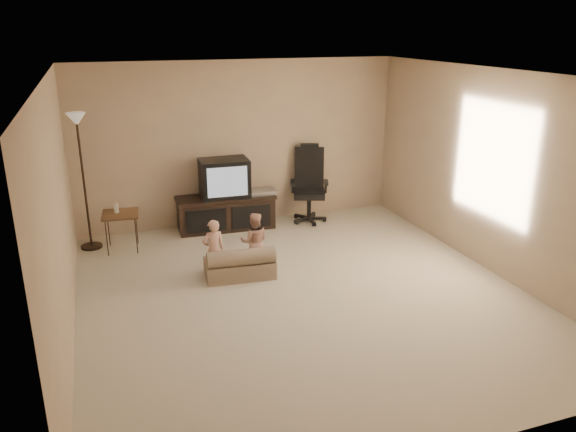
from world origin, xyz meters
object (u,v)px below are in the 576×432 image
at_px(tv_stand, 226,200).
at_px(side_table, 120,214).
at_px(toddler_right, 254,241).
at_px(office_chair, 309,194).
at_px(child_sofa, 240,265).
at_px(toddler_left, 214,250).
at_px(floor_lamp, 80,151).

height_order(tv_stand, side_table, tv_stand).
distance_m(tv_stand, toddler_right, 1.64).
height_order(tv_stand, office_chair, office_chair).
distance_m(office_chair, toddler_right, 2.07).
bearing_deg(toddler_right, office_chair, -114.86).
distance_m(side_table, child_sofa, 1.98).
bearing_deg(child_sofa, tv_stand, 86.52).
height_order(side_table, toddler_left, toddler_left).
bearing_deg(toddler_left, side_table, -61.56).
xyz_separation_m(side_table, child_sofa, (1.31, -1.43, -0.35)).
xyz_separation_m(tv_stand, office_chair, (1.34, -0.07, -0.01)).
relative_size(office_chair, child_sofa, 1.37).
bearing_deg(floor_lamp, child_sofa, -43.66).
xyz_separation_m(side_table, toddler_right, (1.55, -1.25, -0.14)).
bearing_deg(floor_lamp, tv_stand, 4.77).
bearing_deg(tv_stand, toddler_left, -105.30).
bearing_deg(floor_lamp, office_chair, 1.66).
bearing_deg(floor_lamp, toddler_right, -36.70).
distance_m(office_chair, toddler_left, 2.54).
height_order(office_chair, child_sofa, office_chair).
bearing_deg(office_chair, side_table, -153.40).
bearing_deg(side_table, toddler_right, -38.86).
bearing_deg(child_sofa, side_table, 137.02).
relative_size(child_sofa, toddler_right, 1.16).
height_order(side_table, floor_lamp, floor_lamp).
bearing_deg(tv_stand, floor_lamp, -172.70).
relative_size(tv_stand, child_sofa, 1.74).
distance_m(floor_lamp, toddler_right, 2.66).
xyz_separation_m(tv_stand, toddler_left, (-0.56, -1.76, -0.06)).
bearing_deg(toddler_right, child_sofa, 53.28).
height_order(toddler_left, toddler_right, toddler_left).
xyz_separation_m(office_chair, floor_lamp, (-3.33, -0.10, 0.94)).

